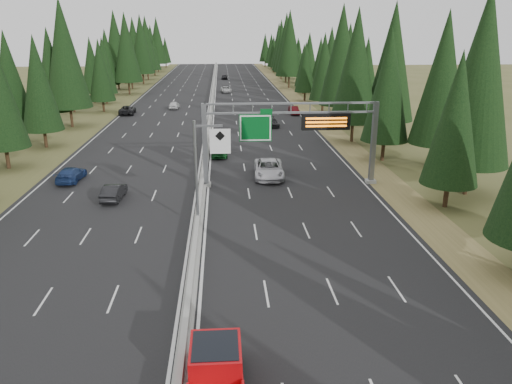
# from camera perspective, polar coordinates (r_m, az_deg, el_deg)

# --- Properties ---
(road) EXTENTS (32.00, 260.00, 0.08)m
(road) POSITION_cam_1_polar(r_m,az_deg,el_deg) (91.42, -5.17, 9.12)
(road) COLOR black
(road) RESTS_ON ground
(shoulder_right) EXTENTS (3.60, 260.00, 0.06)m
(shoulder_right) POSITION_cam_1_polar(r_m,az_deg,el_deg) (92.76, 6.03, 9.22)
(shoulder_right) COLOR olive
(shoulder_right) RESTS_ON ground
(shoulder_left) EXTENTS (3.60, 260.00, 0.06)m
(shoulder_left) POSITION_cam_1_polar(r_m,az_deg,el_deg) (93.52, -16.27, 8.67)
(shoulder_left) COLOR #505327
(shoulder_left) RESTS_ON ground
(median_barrier) EXTENTS (0.70, 260.00, 0.85)m
(median_barrier) POSITION_cam_1_polar(r_m,az_deg,el_deg) (91.37, -5.18, 9.35)
(median_barrier) COLOR gray
(median_barrier) RESTS_ON road
(sign_gantry) EXTENTS (16.75, 0.98, 7.80)m
(sign_gantry) POSITION_cam_1_polar(r_m,az_deg,el_deg) (46.58, 4.77, 6.96)
(sign_gantry) COLOR slate
(sign_gantry) RESTS_ON road
(hov_sign_pole) EXTENTS (2.80, 0.50, 8.00)m
(hov_sign_pole) POSITION_cam_1_polar(r_m,az_deg,el_deg) (36.54, -5.97, 2.94)
(hov_sign_pole) COLOR slate
(hov_sign_pole) RESTS_ON road
(tree_row_right) EXTENTS (12.18, 244.92, 18.90)m
(tree_row_right) POSITION_cam_1_polar(r_m,az_deg,el_deg) (84.97, 10.07, 14.48)
(tree_row_right) COLOR black
(tree_row_right) RESTS_ON ground
(tree_row_left) EXTENTS (12.28, 243.36, 18.93)m
(tree_row_left) POSITION_cam_1_polar(r_m,az_deg,el_deg) (84.28, -20.96, 13.65)
(tree_row_left) COLOR black
(tree_row_left) RESTS_ON ground
(silver_minivan) EXTENTS (3.15, 6.37, 1.74)m
(silver_minivan) POSITION_cam_1_polar(r_m,az_deg,el_deg) (49.85, 1.47, 2.66)
(silver_minivan) COLOR silver
(silver_minivan) RESTS_ON road
(red_pickup) EXTENTS (2.20, 6.17, 2.01)m
(red_pickup) POSITION_cam_1_polar(r_m,az_deg,el_deg) (21.27, -4.63, -19.77)
(red_pickup) COLOR black
(red_pickup) RESTS_ON road
(car_ahead_green) EXTENTS (2.09, 4.70, 1.57)m
(car_ahead_green) POSITION_cam_1_polar(r_m,az_deg,el_deg) (58.59, -4.29, 4.88)
(car_ahead_green) COLOR #12501E
(car_ahead_green) RESTS_ON road
(car_ahead_dkred) EXTENTS (1.61, 4.19, 1.36)m
(car_ahead_dkred) POSITION_cam_1_polar(r_m,az_deg,el_deg) (88.13, 4.36, 9.28)
(car_ahead_dkred) COLOR #530B10
(car_ahead_dkred) RESTS_ON road
(car_ahead_dkgrey) EXTENTS (2.18, 4.54, 1.28)m
(car_ahead_dkgrey) POSITION_cam_1_polar(r_m,az_deg,el_deg) (76.67, 1.81, 7.96)
(car_ahead_dkgrey) COLOR black
(car_ahead_dkgrey) RESTS_ON road
(car_ahead_white) EXTENTS (2.61, 5.01, 1.35)m
(car_ahead_white) POSITION_cam_1_polar(r_m,az_deg,el_deg) (119.70, -3.44, 11.63)
(car_ahead_white) COLOR #BCBCBC
(car_ahead_white) RESTS_ON road
(car_ahead_far) EXTENTS (1.76, 4.30, 1.46)m
(car_ahead_far) POSITION_cam_1_polar(r_m,az_deg,el_deg) (151.35, -3.64, 13.00)
(car_ahead_far) COLOR black
(car_ahead_far) RESTS_ON road
(car_onc_near) EXTENTS (1.70, 4.25, 1.37)m
(car_onc_near) POSITION_cam_1_polar(r_m,az_deg,el_deg) (45.12, -15.96, 0.04)
(car_onc_near) COLOR black
(car_onc_near) RESTS_ON road
(car_onc_blue) EXTENTS (2.20, 4.87, 1.38)m
(car_onc_blue) POSITION_cam_1_polar(r_m,az_deg,el_deg) (51.85, -20.40, 1.92)
(car_onc_blue) COLOR navy
(car_onc_blue) RESTS_ON road
(car_onc_white) EXTENTS (1.92, 4.23, 1.41)m
(car_onc_white) POSITION_cam_1_polar(r_m,az_deg,el_deg) (95.41, -9.34, 9.79)
(car_onc_white) COLOR silver
(car_onc_white) RESTS_ON road
(car_onc_far) EXTENTS (2.73, 5.51, 1.50)m
(car_onc_far) POSITION_cam_1_polar(r_m,az_deg,el_deg) (90.96, -14.49, 9.08)
(car_onc_far) COLOR black
(car_onc_far) RESTS_ON road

